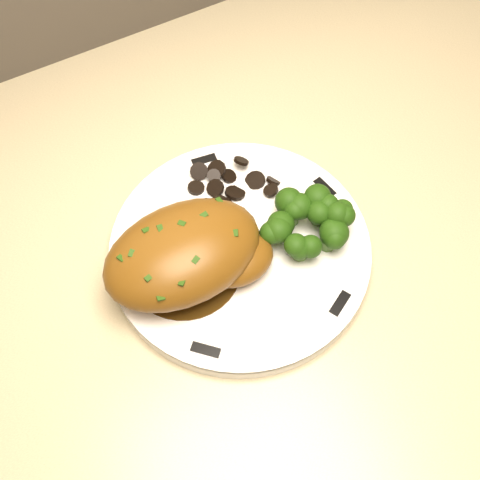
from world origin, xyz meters
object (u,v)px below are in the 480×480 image
counter (116,443)px  chicken_breast (189,254)px  broccoli_florets (310,222)px  plate (240,250)px

counter → chicken_breast: size_ratio=13.30×
chicken_breast → broccoli_florets: 0.11m
plate → chicken_breast: 0.06m
plate → broccoli_florets: (0.06, -0.02, 0.03)m
counter → broccoli_florets: size_ratio=23.48×
plate → chicken_breast: bearing=179.6°
counter → broccoli_florets: (0.26, -0.03, 0.45)m
chicken_breast → broccoli_florets: size_ratio=1.76×
plate → chicken_breast: (-0.05, 0.00, 0.03)m
counter → plate: bearing=-3.7°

